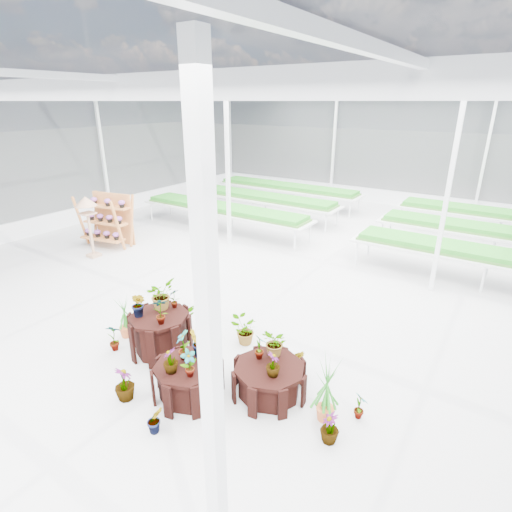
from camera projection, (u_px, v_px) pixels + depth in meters
The scene contains 10 objects.
ground_plane at pixel (229, 327), 7.94m from camera, with size 24.00×24.00×0.00m, color gray.
greenhouse_shell at pixel (225, 218), 7.12m from camera, with size 18.00×24.00×4.50m, color white, non-canonical shape.
steel_frame at pixel (225, 218), 7.12m from camera, with size 18.00×24.00×4.50m, color silver, non-canonical shape.
nursery_benches at pixel (358, 222), 13.37m from camera, with size 16.00×7.00×0.84m, color silver, non-canonical shape.
plinth_tall at pixel (161, 333), 7.06m from camera, with size 1.07×1.07×0.73m, color black.
plinth_mid at pixel (188, 380), 6.01m from camera, with size 1.04×1.04×0.55m, color black.
plinth_low at pixel (269, 380), 6.04m from camera, with size 1.11×1.11×0.50m, color black.
shelf_rack at pixel (106, 221), 12.13m from camera, with size 1.50×0.80×1.59m, color #B76E37, non-canonical shape.
bird_table at pixel (90, 227), 11.21m from camera, with size 0.42×0.42×1.77m, color #9E765A, non-canonical shape.
nursery_plants at pixel (203, 336), 6.68m from camera, with size 4.78×2.85×1.27m.
Camera 1 is at (4.26, -5.43, 4.20)m, focal length 28.00 mm.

